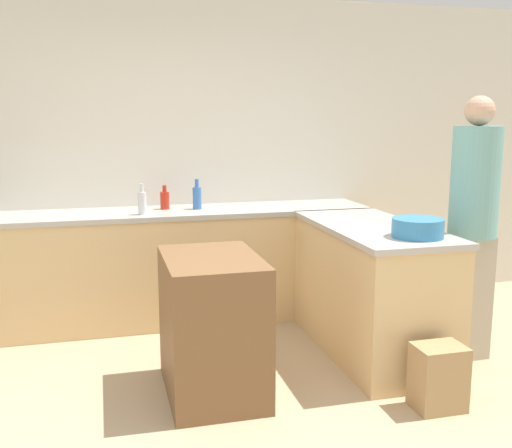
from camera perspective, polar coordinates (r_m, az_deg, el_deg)
ground_plane at (r=3.40m, az=-2.02°, el=-19.70°), size 14.00×14.00×0.00m
wall_back at (r=5.24m, az=-7.70°, el=6.35°), size 8.00×0.06×2.70m
counter_back at (r=5.05m, az=-7.00°, el=-3.90°), size 3.13×0.63×0.94m
counter_peninsula at (r=4.43m, az=10.88°, el=-6.06°), size 0.69×1.50×0.94m
island_table at (r=3.73m, az=-4.18°, el=-9.60°), size 0.57×0.82×0.87m
mixing_bowl at (r=3.94m, az=15.14°, el=-0.35°), size 0.33×0.33×0.12m
hot_sauce_bottle at (r=5.01m, az=-8.68°, el=2.31°), size 0.07×0.07×0.20m
water_bottle_blue at (r=4.98m, az=-5.64°, el=2.56°), size 0.07×0.07×0.25m
vinegar_bottle_clear at (r=4.76m, az=-10.79°, el=2.04°), size 0.07×0.07×0.24m
person_at_peninsula at (r=4.37m, az=19.95°, el=0.48°), size 0.33×0.33×1.83m
paper_bag at (r=3.76m, az=16.97°, el=-13.79°), size 0.29×0.22×0.39m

